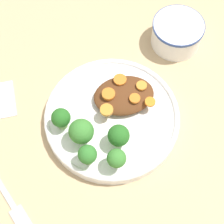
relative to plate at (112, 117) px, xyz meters
The scene contains 16 objects.
ground_plane 0.01m from the plate, ahead, with size 4.00×4.00×0.00m, color tan.
plate is the anchor object (origin of this frame).
dip_bowl 0.23m from the plate, 137.81° to the right, with size 0.11×0.11×0.06m.
stew_mound 0.05m from the plate, 133.36° to the right, with size 0.11×0.08×0.02m, color #5B3319.
broccoli_floret_0 0.07m from the plate, 87.32° to the left, with size 0.04×0.04×0.05m.
broccoli_floret_1 0.10m from the plate, ahead, with size 0.03×0.03×0.05m.
broccoli_floret_2 0.08m from the plate, 30.04° to the left, with size 0.04×0.04×0.06m.
broccoli_floret_3 0.10m from the plate, 82.46° to the left, with size 0.03×0.03×0.05m.
broccoli_floret_4 0.11m from the plate, 53.28° to the left, with size 0.03×0.03×0.05m.
carrot_slice_0 0.08m from the plate, 150.14° to the right, with size 0.02×0.02×0.00m, color orange.
carrot_slice_1 0.04m from the plate, 17.28° to the right, with size 0.02×0.02×0.01m, color orange.
carrot_slice_2 0.06m from the plate, 164.16° to the right, with size 0.02×0.02×0.00m, color orange.
carrot_slice_3 0.05m from the plate, 94.18° to the right, with size 0.02×0.02×0.01m, color orange.
carrot_slice_4 0.08m from the plate, behind, with size 0.02×0.02×0.00m, color orange.
carrot_slice_5 0.07m from the plate, 115.52° to the right, with size 0.02×0.02×0.00m, color orange.
fork 0.23m from the plate, 28.47° to the left, with size 0.09×0.18×0.01m.
Camera 1 is at (0.06, 0.30, 0.65)m, focal length 60.00 mm.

